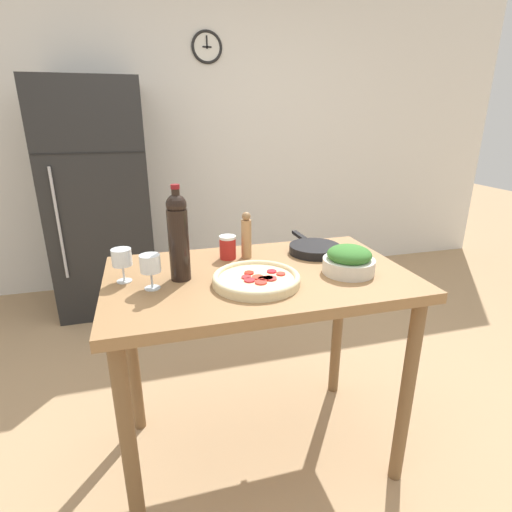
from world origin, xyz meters
TOP-DOWN VIEW (x-y plane):
  - ground_plane at (0.00, 0.00)m, footprint 14.00×14.00m
  - wall_back at (0.00, 2.30)m, footprint 6.40×0.08m
  - refrigerator at (-0.75, 1.89)m, footprint 0.74×0.75m
  - prep_counter at (0.00, 0.00)m, footprint 1.20×0.74m
  - wine_bottle at (-0.31, 0.02)m, footprint 0.08×0.08m
  - wine_glass_near at (-0.42, -0.04)m, footprint 0.07×0.07m
  - wine_glass_far at (-0.52, 0.05)m, footprint 0.07×0.07m
  - pepper_mill at (-0.00, 0.19)m, footprint 0.04×0.04m
  - salad_bowl at (0.35, -0.09)m, footprint 0.21×0.21m
  - homemade_pizza at (-0.04, -0.10)m, footprint 0.33×0.33m
  - salt_canister at (-0.08, 0.20)m, footprint 0.07×0.07m
  - cast_iron_skillet at (0.32, 0.17)m, footprint 0.23×0.37m

SIDE VIEW (x-z plane):
  - ground_plane at x=0.00m, z-range 0.00..0.00m
  - prep_counter at x=0.00m, z-range 0.33..1.24m
  - refrigerator at x=-0.75m, z-range 0.00..1.76m
  - homemade_pizza at x=-0.04m, z-range 0.91..0.95m
  - cast_iron_skillet at x=0.32m, z-range 0.91..0.95m
  - salt_canister at x=-0.08m, z-range 0.91..1.01m
  - salad_bowl at x=0.35m, z-range 0.91..1.02m
  - wine_glass_near at x=-0.42m, z-range 0.94..1.07m
  - wine_glass_far at x=-0.52m, z-range 0.94..1.07m
  - pepper_mill at x=0.00m, z-range 0.91..1.11m
  - wine_bottle at x=-0.31m, z-range 0.90..1.27m
  - wall_back at x=0.00m, z-range 0.00..2.60m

